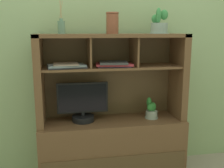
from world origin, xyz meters
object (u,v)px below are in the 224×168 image
object	(u,v)px
magazine_stack_centre	(114,64)
potted_succulent	(159,25)
tv_monitor	(83,105)
diffuser_bottle	(61,27)
ceramic_vase	(112,23)
media_console	(112,133)
magazine_stack_left	(67,66)
potted_orchid	(151,111)

from	to	relation	value
magazine_stack_centre	potted_succulent	bearing A→B (deg)	6.32
potted_succulent	tv_monitor	bearing A→B (deg)	-179.99
potted_succulent	diffuser_bottle	bearing A→B (deg)	178.65
ceramic_vase	media_console	bearing A→B (deg)	90.00
magazine_stack_left	media_console	bearing A→B (deg)	7.58
magazine_stack_left	ceramic_vase	xyz separation A→B (m)	(0.40, 0.03, 0.35)
media_console	tv_monitor	distance (m)	0.39
magazine_stack_centre	potted_succulent	size ratio (longest dim) A/B	1.49
media_console	tv_monitor	size ratio (longest dim) A/B	2.96
magazine_stack_centre	potted_succulent	distance (m)	0.53
tv_monitor	potted_orchid	world-z (taller)	tv_monitor
magazine_stack_left	diffuser_bottle	size ratio (longest dim) A/B	1.25
media_console	potted_orchid	xyz separation A→B (m)	(0.37, -0.03, 0.21)
media_console	magazine_stack_left	bearing A→B (deg)	-172.42
magazine_stack_left	potted_succulent	distance (m)	0.89
potted_orchid	ceramic_vase	world-z (taller)	ceramic_vase
media_console	potted_succulent	world-z (taller)	potted_succulent
diffuser_bottle	magazine_stack_left	bearing A→B (deg)	-67.32
potted_succulent	magazine_stack_left	bearing A→B (deg)	-176.22
magazine_stack_centre	magazine_stack_left	bearing A→B (deg)	-178.85
media_console	magazine_stack_centre	size ratio (longest dim) A/B	4.02
tv_monitor	potted_succulent	distance (m)	0.98
media_console	potted_succulent	bearing A→B (deg)	0.23
magazine_stack_centre	ceramic_vase	distance (m)	0.35
potted_orchid	potted_succulent	xyz separation A→B (m)	(0.06, 0.03, 0.78)
magazine_stack_centre	diffuser_bottle	xyz separation A→B (m)	(-0.44, 0.07, 0.32)
tv_monitor	diffuser_bottle	xyz separation A→B (m)	(-0.16, 0.02, 0.68)
potted_orchid	magazine_stack_left	bearing A→B (deg)	-178.10
magazine_stack_centre	diffuser_bottle	bearing A→B (deg)	171.36
potted_orchid	magazine_stack_centre	size ratio (longest dim) A/B	0.59
magazine_stack_left	potted_succulent	bearing A→B (deg)	3.78
magazine_stack_left	tv_monitor	bearing A→B (deg)	22.47
magazine_stack_left	potted_succulent	size ratio (longest dim) A/B	1.52
media_console	magazine_stack_centre	world-z (taller)	media_console
tv_monitor	potted_succulent	size ratio (longest dim) A/B	2.02
potted_succulent	ceramic_vase	xyz separation A→B (m)	(-0.43, -0.03, 0.02)
magazine_stack_left	magazine_stack_centre	bearing A→B (deg)	1.15
potted_succulent	ceramic_vase	bearing A→B (deg)	-176.64
media_console	potted_orchid	size ratio (longest dim) A/B	6.85
tv_monitor	diffuser_bottle	bearing A→B (deg)	172.85
diffuser_bottle	potted_succulent	size ratio (longest dim) A/B	1.21
magazine_stack_left	magazine_stack_centre	distance (m)	0.41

